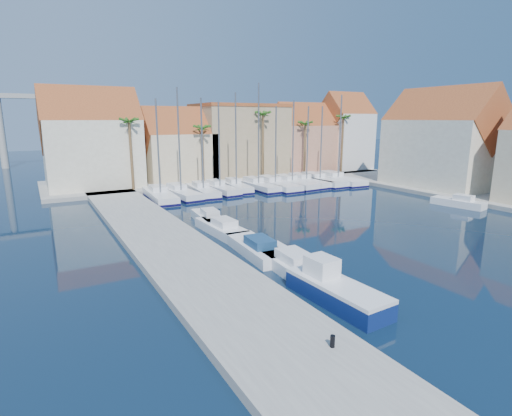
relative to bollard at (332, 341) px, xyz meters
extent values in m
plane|color=black|center=(7.50, 0.30, -0.76)|extent=(260.00, 260.00, 0.00)
cube|color=gray|center=(-1.50, 13.80, -0.51)|extent=(6.00, 77.00, 0.50)
cube|color=gray|center=(17.50, 48.30, -0.51)|extent=(54.00, 16.00, 0.50)
cube|color=gray|center=(39.50, 15.30, -0.51)|extent=(12.00, 60.00, 0.50)
cylinder|color=black|center=(0.00, 0.00, 0.00)|extent=(0.21, 0.21, 0.52)
cube|color=navy|center=(3.54, 3.85, -0.29)|extent=(2.41, 6.40, 0.95)
cube|color=white|center=(3.54, 3.85, 0.29)|extent=(2.41, 6.40, 0.21)
cube|color=white|center=(3.48, 5.11, 0.87)|extent=(1.45, 1.75, 1.16)
cube|color=white|center=(4.07, 9.25, -0.36)|extent=(2.72, 7.21, 0.80)
cube|color=white|center=(4.02, 8.54, 0.34)|extent=(1.74, 2.57, 0.60)
cube|color=white|center=(3.66, 12.93, -0.36)|extent=(2.66, 6.95, 0.80)
cube|color=navy|center=(3.61, 12.25, 0.34)|extent=(1.69, 2.49, 0.60)
cube|color=white|center=(3.71, 19.17, -0.36)|extent=(2.33, 6.61, 0.80)
cube|color=white|center=(3.74, 18.52, 0.34)|extent=(1.55, 2.34, 0.60)
cube|color=white|center=(4.16, 23.05, -0.36)|extent=(2.42, 5.99, 0.80)
cube|color=white|center=(4.11, 22.47, 0.34)|extent=(1.50, 2.16, 0.60)
cube|color=white|center=(31.50, 15.78, -0.36)|extent=(2.77, 5.82, 0.80)
cube|color=white|center=(31.60, 15.23, 0.34)|extent=(1.59, 2.15, 0.60)
cube|color=white|center=(3.24, 36.07, -0.26)|extent=(3.04, 9.73, 1.00)
cube|color=#0E0C3C|center=(3.24, 36.07, -0.58)|extent=(3.10, 9.79, 0.28)
cube|color=white|center=(3.30, 37.03, 0.54)|extent=(1.91, 2.97, 0.60)
cylinder|color=slate|center=(3.21, 35.59, 5.72)|extent=(0.20, 0.20, 10.96)
cube|color=white|center=(5.91, 36.44, -0.26)|extent=(3.13, 9.33, 1.00)
cube|color=#0E0C3C|center=(5.91, 36.44, -0.58)|extent=(3.19, 9.39, 0.28)
cube|color=white|center=(5.83, 37.35, 0.54)|extent=(1.89, 2.88, 0.60)
cylinder|color=slate|center=(5.94, 35.98, 6.42)|extent=(0.20, 0.20, 12.35)
cube|color=white|center=(8.96, 36.41, -0.26)|extent=(2.87, 8.72, 1.00)
cube|color=#0E0C3C|center=(8.96, 36.41, -0.58)|extent=(2.93, 8.79, 0.28)
cube|color=white|center=(9.03, 37.27, 0.54)|extent=(1.75, 2.68, 0.60)
cylinder|color=slate|center=(8.93, 35.98, 5.85)|extent=(0.20, 0.20, 11.21)
cube|color=white|center=(11.47, 36.91, -0.26)|extent=(2.82, 8.82, 1.00)
cube|color=#0E0C3C|center=(11.47, 36.91, -0.58)|extent=(2.88, 8.88, 0.28)
cube|color=white|center=(11.41, 37.78, 0.54)|extent=(1.75, 2.70, 0.60)
cylinder|color=slate|center=(11.50, 36.48, 5.63)|extent=(0.20, 0.20, 10.78)
cube|color=white|center=(14.15, 37.25, -0.26)|extent=(2.82, 8.29, 1.00)
cube|color=#0E0C3C|center=(14.15, 37.25, -0.58)|extent=(2.88, 8.36, 0.28)
cube|color=white|center=(14.22, 38.06, 0.54)|extent=(1.69, 2.56, 0.60)
cylinder|color=slate|center=(14.11, 36.85, 6.26)|extent=(0.20, 0.20, 12.04)
cube|color=white|center=(17.22, 36.67, -0.26)|extent=(2.72, 9.61, 1.00)
cube|color=#0E0C3C|center=(17.22, 36.67, -0.58)|extent=(2.78, 9.67, 0.28)
cube|color=white|center=(17.19, 37.63, 0.54)|extent=(1.81, 2.91, 0.60)
cylinder|color=slate|center=(17.23, 36.19, 6.89)|extent=(0.20, 0.20, 13.30)
cube|color=white|center=(19.74, 36.36, -0.26)|extent=(2.88, 10.99, 1.00)
cube|color=#0E0C3C|center=(19.74, 36.36, -0.58)|extent=(2.94, 11.05, 0.28)
cube|color=white|center=(19.74, 37.46, 0.54)|extent=(2.01, 3.30, 0.60)
cylinder|color=slate|center=(19.75, 35.81, 5.42)|extent=(0.20, 0.20, 10.36)
cube|color=white|center=(22.50, 36.18, -0.26)|extent=(3.41, 10.38, 1.00)
cube|color=#0E0C3C|center=(22.50, 36.18, -0.58)|extent=(3.47, 10.44, 0.28)
cube|color=white|center=(22.42, 37.20, 0.54)|extent=(2.08, 3.19, 0.60)
cylinder|color=slate|center=(22.54, 35.67, 5.81)|extent=(0.20, 0.20, 11.14)
cube|color=white|center=(25.26, 36.48, -0.26)|extent=(3.47, 10.63, 1.00)
cube|color=#0E0C3C|center=(25.26, 36.48, -0.58)|extent=(3.54, 10.69, 0.28)
cube|color=white|center=(25.18, 37.53, 0.54)|extent=(2.13, 3.27, 0.60)
cylinder|color=slate|center=(25.30, 35.96, 5.46)|extent=(0.20, 0.20, 10.43)
cube|color=white|center=(27.59, 36.25, -0.26)|extent=(3.01, 11.16, 1.00)
cube|color=#0E0C3C|center=(27.59, 36.25, -0.58)|extent=(3.08, 11.23, 0.28)
cube|color=white|center=(27.58, 37.37, 0.54)|extent=(2.06, 3.36, 0.60)
cylinder|color=slate|center=(27.60, 35.70, 5.46)|extent=(0.20, 0.20, 10.43)
cube|color=white|center=(30.79, 35.84, -0.26)|extent=(3.76, 11.82, 1.00)
cube|color=#0E0C3C|center=(30.79, 35.84, -0.58)|extent=(3.82, 11.88, 0.28)
cube|color=white|center=(30.86, 37.00, 0.54)|extent=(2.34, 3.62, 0.60)
cylinder|color=slate|center=(30.75, 35.25, 6.29)|extent=(0.20, 0.20, 12.11)
cube|color=beige|center=(-2.50, 47.30, 4.24)|extent=(12.00, 9.00, 9.00)
cube|color=maroon|center=(-2.50, 47.30, 8.74)|extent=(12.30, 9.00, 9.00)
cube|color=beige|center=(9.50, 47.30, 3.24)|extent=(10.00, 8.00, 7.00)
cube|color=maroon|center=(9.50, 47.30, 6.74)|extent=(10.30, 8.00, 8.00)
cube|color=tan|center=(20.50, 48.30, 5.24)|extent=(14.00, 10.00, 11.00)
cube|color=maroon|center=(20.50, 48.30, 10.99)|extent=(14.20, 10.20, 0.50)
cube|color=tan|center=(32.50, 47.30, 3.74)|extent=(10.00, 8.00, 8.00)
cube|color=maroon|center=(32.50, 47.30, 7.74)|extent=(10.30, 8.00, 8.00)
cube|color=white|center=(41.50, 46.30, 4.74)|extent=(8.00, 8.00, 10.00)
cube|color=maroon|center=(41.50, 46.30, 9.74)|extent=(8.30, 8.00, 8.00)
cube|color=beige|center=(39.50, 24.30, 4.24)|extent=(9.00, 14.00, 9.00)
cube|color=maroon|center=(39.50, 24.30, 8.74)|extent=(9.00, 14.30, 9.00)
cylinder|color=brown|center=(1.50, 42.30, 4.24)|extent=(0.36, 0.36, 9.00)
sphere|color=#2C601B|center=(1.50, 42.30, 8.59)|extent=(2.60, 2.60, 2.60)
cylinder|color=brown|center=(11.50, 42.30, 3.74)|extent=(0.36, 0.36, 8.00)
sphere|color=#2C601B|center=(11.50, 42.30, 7.59)|extent=(2.60, 2.60, 2.60)
cylinder|color=brown|center=(21.50, 42.30, 4.74)|extent=(0.36, 0.36, 10.00)
sphere|color=#2C601B|center=(21.50, 42.30, 9.59)|extent=(2.60, 2.60, 2.60)
cylinder|color=brown|center=(29.50, 42.30, 3.99)|extent=(0.36, 0.36, 8.50)
sphere|color=#2C601B|center=(29.50, 42.30, 8.09)|extent=(2.60, 2.60, 2.60)
cylinder|color=brown|center=(37.50, 42.30, 4.49)|extent=(0.36, 0.36, 9.50)
sphere|color=#2C601B|center=(37.50, 42.30, 9.09)|extent=(2.60, 2.60, 2.60)
cylinder|color=#9E9E99|center=(-14.50, 82.30, 6.24)|extent=(1.40, 1.40, 14.00)
camera|label=1|loc=(-10.03, -11.35, 8.97)|focal=28.00mm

